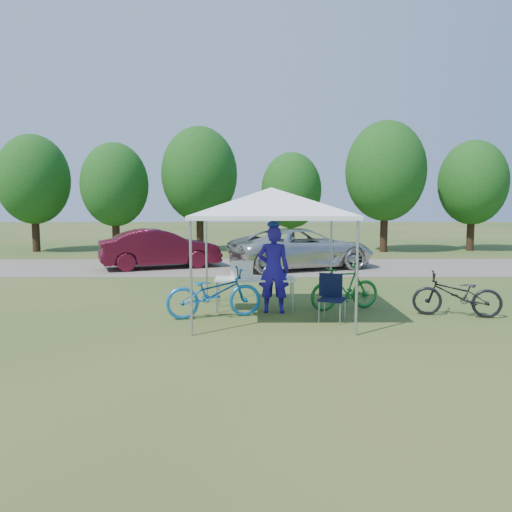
# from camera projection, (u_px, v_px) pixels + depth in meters

# --- Properties ---
(ground) EXTENTS (100.00, 100.00, 0.00)m
(ground) POSITION_uv_depth(u_px,v_px,m) (271.00, 317.00, 10.61)
(ground) COLOR #2D5119
(ground) RESTS_ON ground
(gravel_strip) EXTENTS (24.00, 5.00, 0.02)m
(gravel_strip) POSITION_uv_depth(u_px,v_px,m) (263.00, 267.00, 18.56)
(gravel_strip) COLOR gray
(gravel_strip) RESTS_ON ground
(canopy) EXTENTS (4.53, 4.53, 3.00)m
(canopy) POSITION_uv_depth(u_px,v_px,m) (271.00, 191.00, 10.32)
(canopy) COLOR #A5A5AA
(canopy) RESTS_ON ground
(treeline) EXTENTS (24.89, 4.28, 6.30)m
(treeline) POSITION_uv_depth(u_px,v_px,m) (255.00, 179.00, 24.19)
(treeline) COLOR #382314
(treeline) RESTS_ON ground
(folding_table) EXTENTS (1.77, 0.74, 0.73)m
(folding_table) POSITION_uv_depth(u_px,v_px,m) (255.00, 280.00, 11.20)
(folding_table) COLOR white
(folding_table) RESTS_ON ground
(folding_chair) EXTENTS (0.64, 0.67, 0.96)m
(folding_chair) POSITION_uv_depth(u_px,v_px,m) (331.00, 293.00, 10.25)
(folding_chair) COLOR black
(folding_chair) RESTS_ON ground
(cooler) EXTENTS (0.51, 0.35, 0.37)m
(cooler) POSITION_uv_depth(u_px,v_px,m) (242.00, 270.00, 11.18)
(cooler) COLOR white
(cooler) RESTS_ON folding_table
(ice_cream_cup) EXTENTS (0.08, 0.08, 0.06)m
(ice_cream_cup) POSITION_uv_depth(u_px,v_px,m) (271.00, 277.00, 11.15)
(ice_cream_cup) COLOR gold
(ice_cream_cup) RESTS_ON folding_table
(cyclist) EXTENTS (0.74, 0.53, 1.91)m
(cyclist) POSITION_uv_depth(u_px,v_px,m) (273.00, 270.00, 10.91)
(cyclist) COLOR #20139D
(cyclist) RESTS_ON ground
(bike_blue) EXTENTS (2.12, 1.17, 1.05)m
(bike_blue) POSITION_uv_depth(u_px,v_px,m) (214.00, 293.00, 10.48)
(bike_blue) COLOR blue
(bike_blue) RESTS_ON ground
(bike_green) EXTENTS (1.75, 0.96, 1.01)m
(bike_green) POSITION_uv_depth(u_px,v_px,m) (345.00, 288.00, 11.25)
(bike_green) COLOR #176A25
(bike_green) RESTS_ON ground
(bike_dark) EXTENTS (1.91, 1.06, 0.95)m
(bike_dark) POSITION_uv_depth(u_px,v_px,m) (457.00, 295.00, 10.58)
(bike_dark) COLOR black
(bike_dark) RESTS_ON ground
(minivan) EXTENTS (5.78, 4.06, 1.46)m
(minivan) POSITION_uv_depth(u_px,v_px,m) (302.00, 248.00, 18.12)
(minivan) COLOR silver
(minivan) RESTS_ON gravel_strip
(sedan) EXTENTS (4.57, 2.94, 1.42)m
(sedan) POSITION_uv_depth(u_px,v_px,m) (160.00, 248.00, 18.25)
(sedan) COLOR #550E20
(sedan) RESTS_ON gravel_strip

